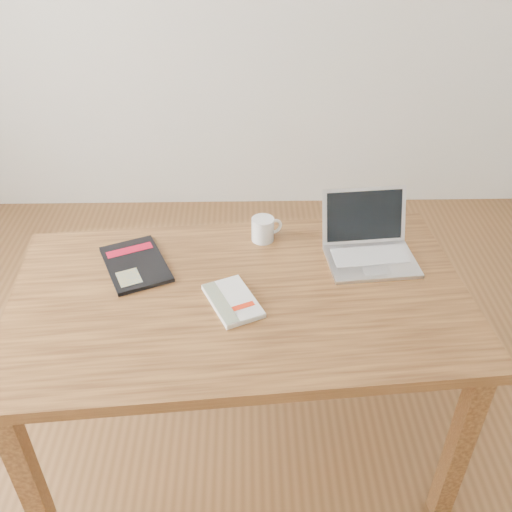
{
  "coord_description": "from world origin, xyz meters",
  "views": [
    {
      "loc": [
        0.06,
        -1.21,
        1.88
      ],
      "look_at": [
        0.09,
        0.22,
        0.85
      ],
      "focal_mm": 40.0,
      "sensor_mm": 36.0,
      "label": 1
    }
  ],
  "objects_px": {
    "black_guidebook": "(136,264)",
    "coffee_mug": "(264,229)",
    "white_guidebook": "(233,301)",
    "laptop": "(369,244)",
    "desk": "(241,315)"
  },
  "relations": [
    {
      "from": "black_guidebook",
      "to": "coffee_mug",
      "type": "xyz_separation_m",
      "value": [
        0.43,
        0.15,
        0.04
      ]
    },
    {
      "from": "white_guidebook",
      "to": "laptop",
      "type": "distance_m",
      "value": 0.52
    },
    {
      "from": "desk",
      "to": "black_guidebook",
      "type": "distance_m",
      "value": 0.39
    },
    {
      "from": "desk",
      "to": "coffee_mug",
      "type": "xyz_separation_m",
      "value": [
        0.08,
        0.3,
        0.13
      ]
    },
    {
      "from": "laptop",
      "to": "coffee_mug",
      "type": "height_order",
      "value": "laptop"
    },
    {
      "from": "coffee_mug",
      "to": "desk",
      "type": "bearing_deg",
      "value": -128.36
    },
    {
      "from": "black_guidebook",
      "to": "coffee_mug",
      "type": "height_order",
      "value": "coffee_mug"
    },
    {
      "from": "white_guidebook",
      "to": "desk",
      "type": "bearing_deg",
      "value": 39.01
    },
    {
      "from": "desk",
      "to": "white_guidebook",
      "type": "height_order",
      "value": "white_guidebook"
    },
    {
      "from": "black_guidebook",
      "to": "laptop",
      "type": "xyz_separation_m",
      "value": [
        0.78,
        0.05,
        0.04
      ]
    },
    {
      "from": "white_guidebook",
      "to": "laptop",
      "type": "height_order",
      "value": "laptop"
    },
    {
      "from": "black_guidebook",
      "to": "white_guidebook",
      "type": "bearing_deg",
      "value": -54.62
    },
    {
      "from": "white_guidebook",
      "to": "coffee_mug",
      "type": "xyz_separation_m",
      "value": [
        0.1,
        0.34,
        0.04
      ]
    },
    {
      "from": "white_guidebook",
      "to": "laptop",
      "type": "bearing_deg",
      "value": 4.28
    },
    {
      "from": "desk",
      "to": "laptop",
      "type": "xyz_separation_m",
      "value": [
        0.43,
        0.2,
        0.13
      ]
    }
  ]
}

